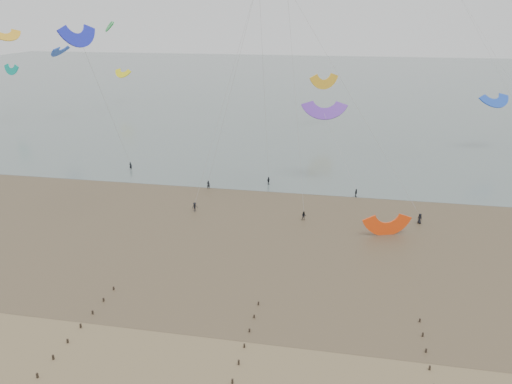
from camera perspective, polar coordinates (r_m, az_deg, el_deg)
ground at (r=50.70m, az=-7.06°, el=-19.50°), size 500.00×500.00×0.00m
sea_and_shore at (r=80.12m, az=-2.51°, el=-3.61°), size 500.00×665.00×0.03m
kitesurfer_lead at (r=95.49m, az=-5.47°, el=0.83°), size 0.62×0.42×1.67m
kitesurfers at (r=91.10m, az=13.82°, el=-0.65°), size 86.01×21.03×1.75m
grounded_kite at (r=78.66m, az=14.63°, el=-4.76°), size 7.64×6.78×3.50m
kites_airborne at (r=131.02m, az=5.53°, el=15.05°), size 250.05×109.27×36.02m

